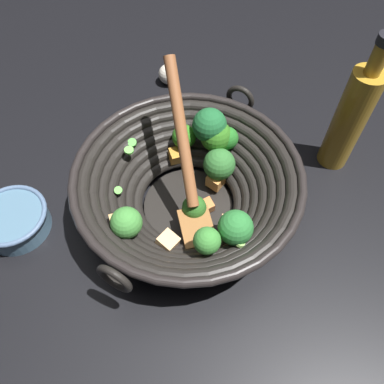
{
  "coord_description": "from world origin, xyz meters",
  "views": [
    {
      "loc": [
        0.02,
        -0.36,
        0.56
      ],
      "look_at": [
        0.01,
        0.01,
        0.03
      ],
      "focal_mm": 35.58,
      "sensor_mm": 36.0,
      "label": 1
    }
  ],
  "objects_px": {
    "wok": "(189,185)",
    "cooking_oil_bottle": "(350,118)",
    "prep_bowl": "(14,220)",
    "garlic_bulb": "(168,74)"
  },
  "relations": [
    {
      "from": "cooking_oil_bottle",
      "to": "prep_bowl",
      "type": "height_order",
      "value": "cooking_oil_bottle"
    },
    {
      "from": "wok",
      "to": "prep_bowl",
      "type": "xyz_separation_m",
      "value": [
        -0.29,
        -0.05,
        -0.04
      ]
    },
    {
      "from": "cooking_oil_bottle",
      "to": "garlic_bulb",
      "type": "bearing_deg",
      "value": 146.33
    },
    {
      "from": "wok",
      "to": "prep_bowl",
      "type": "bearing_deg",
      "value": -170.38
    },
    {
      "from": "wok",
      "to": "prep_bowl",
      "type": "height_order",
      "value": "wok"
    },
    {
      "from": "garlic_bulb",
      "to": "cooking_oil_bottle",
      "type": "bearing_deg",
      "value": -33.67
    },
    {
      "from": "wok",
      "to": "cooking_oil_bottle",
      "type": "distance_m",
      "value": 0.3
    },
    {
      "from": "wok",
      "to": "cooking_oil_bottle",
      "type": "relative_size",
      "value": 1.44
    },
    {
      "from": "prep_bowl",
      "to": "cooking_oil_bottle",
      "type": "bearing_deg",
      "value": 16.37
    },
    {
      "from": "cooking_oil_bottle",
      "to": "garlic_bulb",
      "type": "distance_m",
      "value": 0.4
    }
  ]
}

